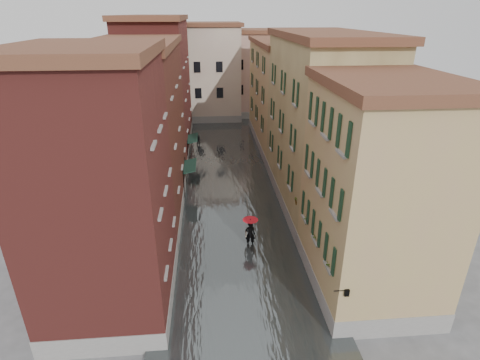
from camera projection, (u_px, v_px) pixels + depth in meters
name	position (u px, v px, depth m)	size (l,w,h in m)	color
ground	(241.00, 269.00, 23.47)	(120.00, 120.00, 0.00)	#515153
floodwater	(229.00, 182.00, 35.25)	(10.00, 60.00, 0.20)	#414748
building_left_near	(103.00, 194.00, 18.45)	(6.00, 8.00, 13.00)	maroon
building_left_mid	(139.00, 134.00, 28.56)	(6.00, 14.00, 12.50)	#582A1B
building_left_far	(160.00, 88.00, 41.89)	(6.00, 16.00, 14.00)	maroon
building_right_near	(375.00, 197.00, 19.84)	(6.00, 8.00, 11.50)	tan
building_right_mid	(319.00, 126.00, 29.54)	(6.00, 14.00, 13.00)	tan
building_right_far	(283.00, 97.00, 43.49)	(6.00, 16.00, 11.50)	tan
building_end_cream	(198.00, 74.00, 55.14)	(12.00, 9.00, 13.00)	beige
building_end_pink	(257.00, 74.00, 57.86)	(10.00, 9.00, 12.00)	tan
awning_near	(190.00, 167.00, 32.50)	(1.09, 3.15, 2.80)	#142D23
awning_far	(192.00, 139.00, 39.67)	(1.09, 3.15, 2.80)	#142D23
wall_lantern	(346.00, 292.00, 17.12)	(0.71, 0.22, 0.35)	black
window_planters	(307.00, 214.00, 22.79)	(0.59, 10.69, 0.84)	brown
pedestrian_main	(250.00, 230.00, 25.29)	(1.07, 1.07, 2.06)	black
pedestrian_far	(199.00, 141.00, 44.64)	(0.68, 0.53, 1.41)	black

